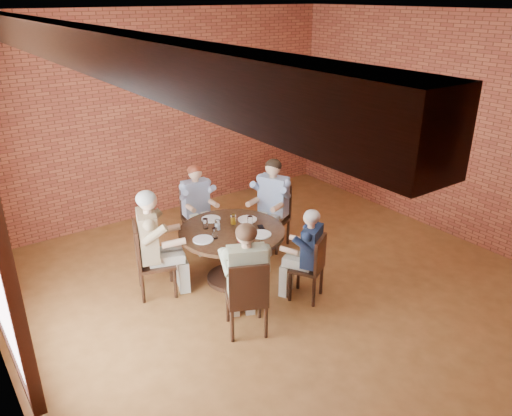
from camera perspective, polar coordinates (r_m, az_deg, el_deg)
floor at (r=6.51m, az=4.11°, el=-10.18°), size 7.00×7.00×0.00m
ceiling at (r=5.43m, az=5.20°, el=21.26°), size 7.00×7.00×0.00m
wall_back at (r=8.62m, az=-10.68°, el=10.32°), size 7.00×0.00×7.00m
wall_right at (r=8.15m, az=22.64°, el=8.18°), size 0.00×7.00×7.00m
ceiling_beam at (r=4.28m, az=-22.08°, el=17.44°), size 0.22×6.90×0.26m
dining_table at (r=6.61m, az=-2.75°, el=-4.25°), size 1.39×1.39×0.75m
chair_a at (r=7.57m, az=2.08°, el=-0.58°), size 0.60×0.60×0.96m
diner_a at (r=7.42m, az=1.77°, el=0.37°), size 0.86×0.80×1.38m
chair_b at (r=7.63m, az=-6.89°, el=-0.72°), size 0.45×0.45×0.91m
diner_b at (r=7.50m, az=-6.70°, el=0.08°), size 0.56×0.67×1.29m
chair_c at (r=6.47m, az=-12.29°, el=-5.51°), size 0.59×0.59×0.98m
diner_c at (r=6.39m, az=-11.57°, el=-3.99°), size 0.85×0.77×1.41m
chair_d at (r=5.60m, az=-0.98°, el=-9.97°), size 0.59×0.59×0.95m
diner_d at (r=5.58m, az=-1.15°, el=-8.05°), size 0.78×0.84×1.36m
chair_e at (r=6.27m, az=6.42°, el=-6.54°), size 0.51×0.51×0.88m
diner_e at (r=6.23m, az=5.86°, el=-5.38°), size 0.68×0.72×1.22m
plate_a at (r=6.79m, az=-1.00°, el=-1.30°), size 0.26×0.26×0.01m
plate_b at (r=6.83m, az=-5.17°, el=-1.25°), size 0.26×0.26×0.01m
plate_c at (r=6.28m, az=-6.07°, el=-3.61°), size 0.26×0.26×0.01m
plate_d at (r=6.38m, az=0.60°, el=-3.02°), size 0.26×0.26×0.01m
glass_a at (r=6.59m, az=-0.69°, el=-1.51°), size 0.07×0.07×0.14m
glass_b at (r=6.65m, az=-2.61°, el=-1.28°), size 0.07×0.07×0.14m
glass_c at (r=6.55m, az=-5.81°, el=-1.79°), size 0.07×0.07×0.14m
glass_d at (r=6.51m, az=-4.43°, el=-1.92°), size 0.07×0.07×0.14m
glass_e at (r=6.28m, az=-4.72°, el=-2.90°), size 0.07×0.07×0.14m
glass_f at (r=6.18m, az=-1.81°, el=-3.28°), size 0.07×0.07×0.14m
glass_g at (r=6.37m, az=-1.55°, el=-2.45°), size 0.07×0.07×0.14m
smartphone at (r=6.57m, az=0.57°, el=-2.22°), size 0.12×0.16×0.01m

